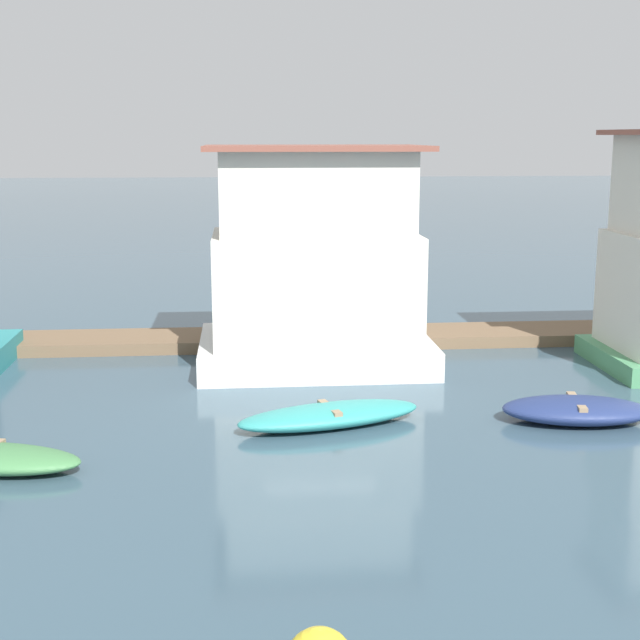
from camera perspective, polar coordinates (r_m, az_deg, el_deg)
ground_plane at (r=20.84m, az=-0.24°, el=-3.22°), size 200.00×200.00×0.00m
dock_walkway at (r=23.40m, az=-0.79°, el=-1.17°), size 33.80×1.90×0.30m
houseboat_white at (r=20.89m, az=-0.33°, el=3.44°), size 5.44×3.85×5.16m
dinghy_teal at (r=16.84m, az=0.63°, el=-6.12°), size 3.76×2.03×0.41m
dinghy_navy at (r=17.74m, az=16.09°, el=-5.56°), size 2.97×1.74×0.48m
mooring_post_far_right at (r=22.22m, az=2.14°, el=-0.51°), size 0.24×0.24×1.33m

